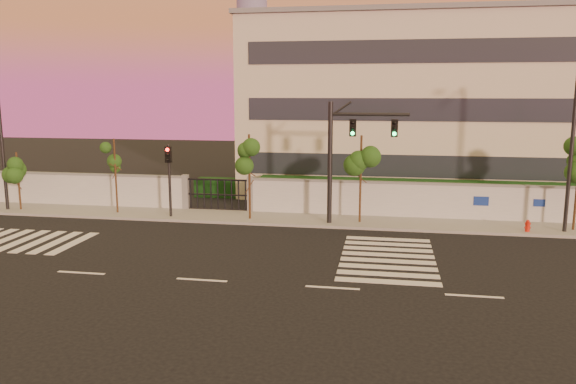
% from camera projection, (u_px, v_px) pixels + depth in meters
% --- Properties ---
extents(ground, '(120.00, 120.00, 0.00)m').
position_uv_depth(ground, '(202.00, 280.00, 21.41)').
color(ground, black).
rests_on(ground, ground).
extents(sidewalk, '(60.00, 3.00, 0.15)m').
position_uv_depth(sidewalk, '(262.00, 218.00, 31.58)').
color(sidewalk, gray).
rests_on(sidewalk, ground).
extents(perimeter_wall, '(60.00, 0.36, 2.20)m').
position_uv_depth(perimeter_wall, '(269.00, 196.00, 32.84)').
color(perimeter_wall, '#ADAFB4').
rests_on(perimeter_wall, ground).
extents(hedge_row, '(41.00, 4.25, 1.80)m').
position_uv_depth(hedge_row, '(294.00, 193.00, 35.36)').
color(hedge_row, black).
rests_on(hedge_row, ground).
extents(institutional_building, '(24.40, 12.40, 12.25)m').
position_uv_depth(institutional_building, '(419.00, 105.00, 40.12)').
color(institutional_building, beige).
rests_on(institutional_building, ground).
extents(road_markings, '(57.00, 7.62, 0.02)m').
position_uv_depth(road_markings, '(195.00, 251.00, 25.32)').
color(road_markings, silver).
rests_on(road_markings, ground).
extents(street_tree_b, '(1.39, 1.11, 3.57)m').
position_uv_depth(street_tree_b, '(18.00, 168.00, 33.19)').
color(street_tree_b, '#382314').
rests_on(street_tree_b, ground).
extents(street_tree_c, '(1.30, 1.03, 4.45)m').
position_uv_depth(street_tree_c, '(115.00, 159.00, 32.20)').
color(street_tree_c, '#382314').
rests_on(street_tree_c, ground).
extents(street_tree_d, '(1.52, 1.21, 4.82)m').
position_uv_depth(street_tree_d, '(250.00, 158.00, 30.57)').
color(street_tree_d, '#382314').
rests_on(street_tree_d, ground).
extents(street_tree_e, '(1.48, 1.18, 4.83)m').
position_uv_depth(street_tree_e, '(361.00, 159.00, 29.76)').
color(street_tree_e, '#382314').
rests_on(street_tree_e, ground).
extents(traffic_signal_main, '(4.16, 0.39, 6.58)m').
position_uv_depth(traffic_signal_main, '(346.00, 149.00, 29.32)').
color(traffic_signal_main, black).
rests_on(traffic_signal_main, ground).
extents(traffic_signal_secondary, '(0.33, 0.33, 4.22)m').
position_uv_depth(traffic_signal_secondary, '(169.00, 172.00, 31.27)').
color(traffic_signal_secondary, black).
rests_on(traffic_signal_secondary, ground).
extents(streetlight_east, '(0.54, 2.18, 9.05)m').
position_uv_depth(streetlight_east, '(574.00, 138.00, 27.27)').
color(streetlight_east, black).
rests_on(streetlight_east, ground).
extents(fire_hydrant, '(0.29, 0.28, 0.75)m').
position_uv_depth(fire_hydrant, '(528.00, 227.00, 28.21)').
color(fire_hydrant, red).
rests_on(fire_hydrant, ground).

